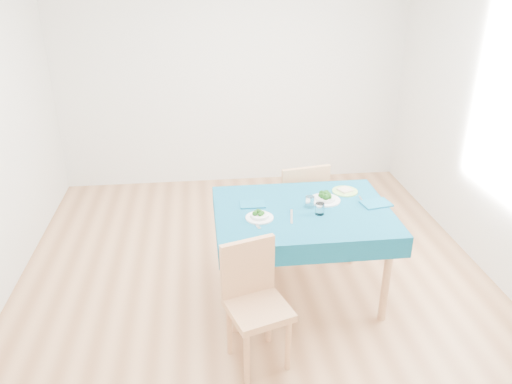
{
  "coord_description": "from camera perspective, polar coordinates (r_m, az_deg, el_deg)",
  "views": [
    {
      "loc": [
        -0.41,
        -3.45,
        2.45
      ],
      "look_at": [
        0.0,
        0.0,
        0.85
      ],
      "focal_mm": 35.0,
      "sensor_mm": 36.0,
      "label": 1
    }
  ],
  "objects": [
    {
      "name": "bowl_near",
      "position": [
        3.62,
        0.41,
        -2.61
      ],
      "size": [
        0.2,
        0.2,
        0.06
      ],
      "primitive_type": null,
      "color": "white",
      "rests_on": "table"
    },
    {
      "name": "napkin_near",
      "position": [
        3.83,
        -0.4,
        -1.42
      ],
      "size": [
        0.19,
        0.14,
        0.01
      ],
      "primitive_type": "cube",
      "rotation": [
        0.0,
        0.0,
        -0.02
      ],
      "color": "#0D5371",
      "rests_on": "table"
    },
    {
      "name": "knife_near",
      "position": [
        3.67,
        4.09,
        -2.81
      ],
      "size": [
        0.06,
        0.23,
        0.0
      ],
      "primitive_type": "cube",
      "rotation": [
        0.0,
        0.0,
        -0.18
      ],
      "color": "silver",
      "rests_on": "table"
    },
    {
      "name": "tumbler_center",
      "position": [
        3.8,
        6.17,
        -1.12
      ],
      "size": [
        0.07,
        0.07,
        0.09
      ],
      "primitive_type": "cylinder",
      "color": "white",
      "rests_on": "table"
    },
    {
      "name": "tumbler_side",
      "position": [
        3.71,
        7.3,
        -1.91
      ],
      "size": [
        0.07,
        0.07,
        0.09
      ],
      "primitive_type": "cylinder",
      "color": "white",
      "rests_on": "table"
    },
    {
      "name": "bowl_far",
      "position": [
        3.92,
        7.9,
        -0.52
      ],
      "size": [
        0.24,
        0.24,
        0.07
      ],
      "primitive_type": null,
      "color": "white",
      "rests_on": "table"
    },
    {
      "name": "room_shell",
      "position": [
        3.65,
        -0.0,
        7.12
      ],
      "size": [
        4.02,
        4.52,
        2.73
      ],
      "color": "#98653F",
      "rests_on": "ground"
    },
    {
      "name": "bread_slice",
      "position": [
        4.11,
        10.14,
        0.24
      ],
      "size": [
        0.13,
        0.13,
        0.01
      ],
      "primitive_type": "cube",
      "rotation": [
        0.0,
        0.0,
        0.43
      ],
      "color": "beige",
      "rests_on": "side_plate"
    },
    {
      "name": "table",
      "position": [
        3.96,
        5.17,
        -6.92
      ],
      "size": [
        1.32,
        1.0,
        0.76
      ],
      "primitive_type": "cube",
      "color": "navy",
      "rests_on": "ground"
    },
    {
      "name": "fork_near",
      "position": [
        3.56,
        -0.08,
        -3.6
      ],
      "size": [
        0.07,
        0.18,
        0.0
      ],
      "primitive_type": "cube",
      "rotation": [
        0.0,
        0.0,
        0.26
      ],
      "color": "silver",
      "rests_on": "table"
    },
    {
      "name": "napkin_far",
      "position": [
        3.95,
        13.57,
        -1.3
      ],
      "size": [
        0.24,
        0.19,
        0.01
      ],
      "primitive_type": "cube",
      "rotation": [
        0.0,
        0.0,
        0.19
      ],
      "color": "#0D5371",
      "rests_on": "table"
    },
    {
      "name": "knife_far",
      "position": [
        3.97,
        12.09,
        -1.06
      ],
      "size": [
        0.02,
        0.2,
        0.0
      ],
      "primitive_type": "cube",
      "rotation": [
        0.0,
        0.0,
        -0.04
      ],
      "color": "silver",
      "rests_on": "table"
    },
    {
      "name": "fork_far",
      "position": [
        3.91,
        6.81,
        -1.09
      ],
      "size": [
        0.07,
        0.16,
        0.0
      ],
      "primitive_type": "cube",
      "rotation": [
        0.0,
        0.0,
        -0.3
      ],
      "color": "silver",
      "rests_on": "table"
    },
    {
      "name": "chair_near",
      "position": [
        3.27,
        0.27,
        -12.71
      ],
      "size": [
        0.48,
        0.5,
        0.93
      ],
      "primitive_type": "cube",
      "rotation": [
        0.0,
        0.0,
        0.31
      ],
      "color": "tan",
      "rests_on": "ground"
    },
    {
      "name": "side_plate",
      "position": [
        4.11,
        10.13,
        0.08
      ],
      "size": [
        0.21,
        0.21,
        0.01
      ],
      "primitive_type": "cylinder",
      "color": "#9ED869",
      "rests_on": "table"
    },
    {
      "name": "chair_far",
      "position": [
        4.6,
        4.71,
        0.23
      ],
      "size": [
        0.52,
        0.55,
        1.1
      ],
      "primitive_type": "cube",
      "rotation": [
        0.0,
        0.0,
        3.32
      ],
      "color": "tan",
      "rests_on": "ground"
    }
  ]
}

